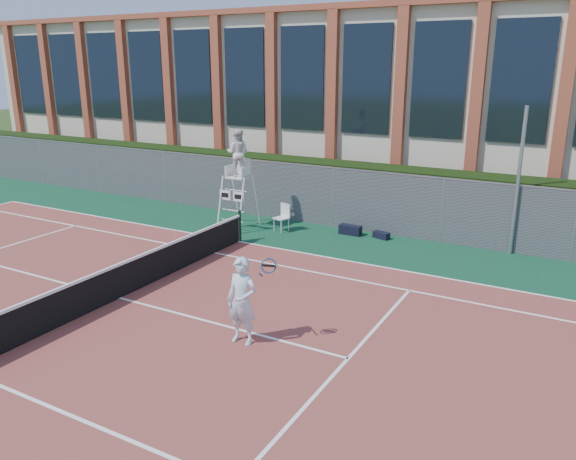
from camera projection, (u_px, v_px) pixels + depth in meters
The scene contains 13 objects.
ground at pixel (119, 299), 14.48m from camera, with size 120.00×120.00×0.00m, color #233814.
apron at pixel (146, 286), 15.32m from camera, with size 36.00×20.00×0.01m, color #0C3823.
tennis_court at pixel (119, 298), 14.48m from camera, with size 23.77×10.97×0.02m, color brown.
tennis_net at pixel (118, 280), 14.33m from camera, with size 0.10×11.30×1.10m.
fence at pixel (286, 192), 21.55m from camera, with size 40.00×0.06×2.20m, color #595E60, non-canonical shape.
hedge at pixel (300, 186), 22.55m from camera, with size 40.00×1.40×2.20m, color black.
building at pixel (374, 99), 28.35m from camera, with size 45.00×10.60×8.22m.
steel_pole at pixel (518, 182), 17.27m from camera, with size 0.12×0.12×4.65m, color #9EA0A5.
umpire_chair at pixel (238, 156), 20.09m from camera, with size 1.02×1.57×3.66m.
plastic_chair at pixel (283, 215), 20.23m from camera, with size 0.58×0.58×0.99m.
sports_bag_near at pixel (350, 230), 19.89m from camera, with size 0.79×0.31×0.34m, color black.
sports_bag_far at pixel (381, 235), 19.45m from camera, with size 0.58×0.25×0.23m, color black.
tennis_player at pixel (242, 301), 11.91m from camera, with size 1.06×0.71×1.93m.
Camera 1 is at (10.31, -9.58, 5.83)m, focal length 35.00 mm.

